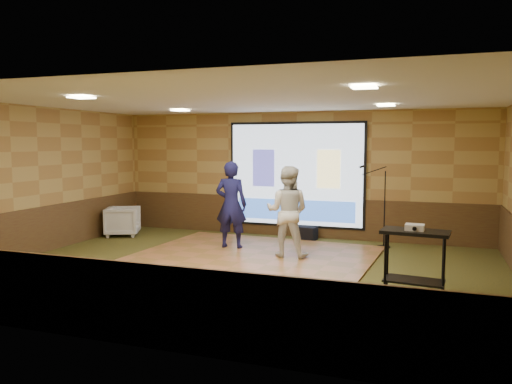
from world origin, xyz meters
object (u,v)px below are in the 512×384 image
(projector_screen, at_px, (296,176))
(player_left, at_px, (231,205))
(player_right, at_px, (287,211))
(duffel_bag, at_px, (306,233))
(banquet_chair, at_px, (123,221))
(projector, at_px, (415,227))
(mic_stand, at_px, (381,225))
(dance_floor, at_px, (256,255))
(av_table, at_px, (415,250))

(projector_screen, relative_size, player_left, 1.80)
(player_right, relative_size, duffel_bag, 3.55)
(projector_screen, xyz_separation_m, banquet_chair, (-4.00, -1.27, -1.12))
(player_right, bearing_deg, projector, 140.82)
(player_left, relative_size, projector, 6.94)
(mic_stand, relative_size, banquet_chair, 2.28)
(dance_floor, distance_m, av_table, 3.65)
(dance_floor, height_order, duffel_bag, duffel_bag)
(player_right, distance_m, duffel_bag, 2.07)
(projector, xyz_separation_m, duffel_bag, (-2.52, 3.76, -0.88))
(projector, bearing_deg, dance_floor, 152.22)
(banquet_chair, height_order, duffel_bag, banquet_chair)
(mic_stand, distance_m, banquet_chair, 6.12)
(player_left, bearing_deg, projector, 142.33)
(projector_screen, distance_m, av_table, 5.02)
(player_right, xyz_separation_m, banquet_chair, (-4.42, 0.95, -0.57))
(projector, relative_size, duffel_bag, 0.53)
(mic_stand, bearing_deg, player_left, -155.04)
(player_right, distance_m, projector, 3.04)
(mic_stand, bearing_deg, banquet_chair, -171.14)
(projector_screen, bearing_deg, dance_floor, -95.63)
(dance_floor, bearing_deg, banquet_chair, 165.80)
(projector_screen, height_order, duffel_bag, projector_screen)
(projector_screen, bearing_deg, projector, -54.88)
(duffel_bag, bearing_deg, projector, -56.12)
(player_left, relative_size, duffel_bag, 3.68)
(dance_floor, bearing_deg, player_right, 0.45)
(projector, bearing_deg, player_left, 152.38)
(dance_floor, relative_size, banquet_chair, 5.87)
(player_left, relative_size, av_table, 1.85)
(dance_floor, relative_size, av_table, 4.62)
(banquet_chair, bearing_deg, player_right, -126.18)
(projector, relative_size, mic_stand, 0.15)
(duffel_bag, bearing_deg, banquet_chair, -167.34)
(dance_floor, relative_size, projector, 17.28)
(dance_floor, height_order, av_table, av_table)
(dance_floor, relative_size, mic_stand, 2.57)
(projector_screen, xyz_separation_m, player_right, (0.42, -2.23, -0.55))
(dance_floor, relative_size, player_right, 2.58)
(projector_screen, distance_m, duffel_bag, 1.39)
(dance_floor, xyz_separation_m, mic_stand, (2.30, 1.66, 0.48))
(player_left, bearing_deg, banquet_chair, -17.28)
(player_right, xyz_separation_m, av_table, (2.44, -1.83, -0.22))
(player_left, xyz_separation_m, player_right, (1.35, -0.40, -0.03))
(av_table, relative_size, duffel_bag, 1.98)
(projector_screen, distance_m, player_right, 2.33)
(projector_screen, relative_size, dance_floor, 0.72)
(mic_stand, distance_m, duffel_bag, 1.80)
(projector_screen, relative_size, av_table, 3.34)
(player_left, distance_m, mic_stand, 3.29)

